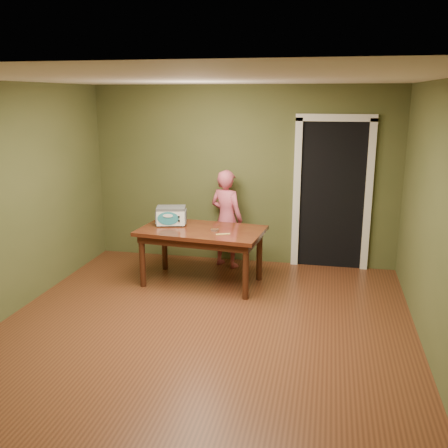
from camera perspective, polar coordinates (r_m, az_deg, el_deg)
floor at (r=5.41m, az=-2.65°, el=-12.41°), size 5.00×5.00×0.00m
room_shell at (r=4.88m, az=-2.89°, el=5.75°), size 4.52×5.02×2.61m
doorway at (r=7.57m, az=12.25°, el=3.59°), size 1.10×0.66×2.25m
dining_table at (r=6.56m, az=-2.57°, el=-1.42°), size 1.68×1.06×0.75m
toy_oven at (r=6.74m, az=-6.07°, el=1.02°), size 0.45×0.36×0.25m
baking_pan at (r=6.44m, az=-1.07°, el=-0.67°), size 0.10×0.10×0.02m
spatula at (r=6.28m, az=-0.12°, el=-1.16°), size 0.17×0.10×0.01m
child at (r=7.22m, az=0.29°, el=0.61°), size 0.61×0.52×1.43m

